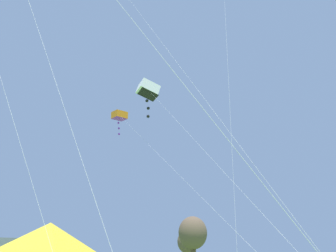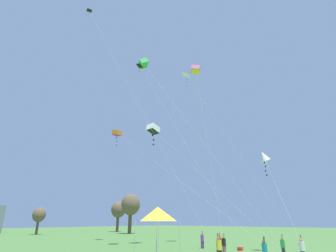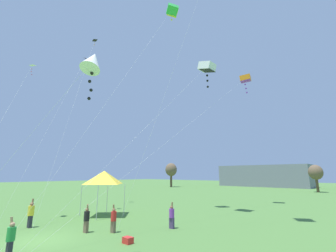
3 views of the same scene
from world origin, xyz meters
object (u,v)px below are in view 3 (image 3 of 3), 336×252
(kite_white_box_4, at_px, (207,67))
(kite_black_delta_0, at_px, (94,43))
(person_purple_shirt, at_px, (172,216))
(person_green_shirt, at_px, (11,238))
(kite_white_delta_2, at_px, (31,67))
(kite_white_diamond_7, at_px, (92,62))
(kite_green_box_3, at_px, (172,10))
(cooler_box, at_px, (128,240))
(person_red_shirt, at_px, (114,219))
(person_black_shirt, at_px, (87,219))
(kite_black_delta_5, at_px, (84,61))
(person_yellow_shirt, at_px, (31,213))
(festival_tent, at_px, (104,177))
(kite_orange_box_1, at_px, (245,79))

(kite_white_box_4, bearing_deg, kite_black_delta_0, -159.29)
(person_purple_shirt, bearing_deg, person_green_shirt, -34.60)
(kite_white_delta_2, bearing_deg, kite_white_diamond_7, -2.96)
(kite_green_box_3, bearing_deg, cooler_box, -62.50)
(person_red_shirt, bearing_deg, kite_white_box_4, -82.70)
(person_black_shirt, xyz_separation_m, kite_black_delta_5, (-7.97, 2.83, 15.05))
(person_yellow_shirt, xyz_separation_m, person_purple_shirt, (7.55, 6.41, -0.10))
(kite_white_diamond_7, bearing_deg, kite_black_delta_5, 155.68)
(person_purple_shirt, bearing_deg, kite_white_delta_2, -82.63)
(festival_tent, height_order, kite_white_delta_2, kite_white_delta_2)
(festival_tent, relative_size, person_green_shirt, 2.27)
(kite_orange_box_1, bearing_deg, cooler_box, -87.85)
(person_red_shirt, relative_size, person_yellow_shirt, 0.88)
(person_green_shirt, relative_size, kite_green_box_3, 0.07)
(person_yellow_shirt, xyz_separation_m, kite_orange_box_1, (7.26, 21.93, 15.22))
(festival_tent, bearing_deg, cooler_box, -23.31)
(kite_black_delta_0, bearing_deg, kite_green_box_3, 20.70)
(kite_white_diamond_7, bearing_deg, cooler_box, 103.39)
(kite_orange_box_1, relative_size, kite_white_box_4, 1.49)
(person_yellow_shirt, distance_m, kite_white_delta_2, 12.80)
(person_purple_shirt, relative_size, person_green_shirt, 0.99)
(person_red_shirt, relative_size, person_purple_shirt, 0.99)
(kite_orange_box_1, height_order, kite_white_diamond_7, kite_orange_box_1)
(cooler_box, distance_m, person_green_shirt, 5.41)
(kite_black_delta_0, distance_m, kite_white_box_4, 16.64)
(festival_tent, bearing_deg, kite_white_box_4, 46.96)
(kite_black_delta_5, bearing_deg, person_green_shirt, -37.55)
(person_purple_shirt, height_order, kite_white_diamond_7, kite_white_diamond_7)
(cooler_box, relative_size, kite_white_diamond_7, 0.05)
(person_green_shirt, distance_m, person_black_shirt, 4.80)
(festival_tent, bearing_deg, kite_black_delta_5, -163.07)
(kite_green_box_3, bearing_deg, kite_orange_box_1, 67.28)
(festival_tent, height_order, person_red_shirt, festival_tent)
(person_red_shirt, xyz_separation_m, person_black_shirt, (-1.30, -1.15, 0.01))
(person_purple_shirt, bearing_deg, person_yellow_shirt, -73.22)
(kite_black_delta_5, bearing_deg, festival_tent, 16.93)
(cooler_box, relative_size, kite_white_delta_2, 0.04)
(person_green_shirt, xyz_separation_m, kite_orange_box_1, (1.46, 24.52, 15.32))
(person_yellow_shirt, bearing_deg, kite_white_box_4, 6.63)
(kite_white_delta_2, relative_size, kite_white_diamond_7, 1.39)
(festival_tent, relative_size, person_yellow_shirt, 2.04)
(cooler_box, distance_m, kite_white_box_4, 18.28)
(kite_white_diamond_7, bearing_deg, kite_green_box_3, 114.20)
(kite_orange_box_1, bearing_deg, kite_white_box_4, -93.82)
(kite_black_delta_5, relative_size, kite_white_diamond_7, 1.69)
(kite_white_box_4, xyz_separation_m, kite_black_delta_5, (-10.44, -8.46, 1.12))
(festival_tent, relative_size, kite_green_box_3, 0.17)
(person_black_shirt, height_order, kite_white_box_4, kite_white_box_4)
(cooler_box, relative_size, person_purple_shirt, 0.31)
(person_green_shirt, xyz_separation_m, kite_white_delta_2, (-9.38, 2.33, 12.38))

